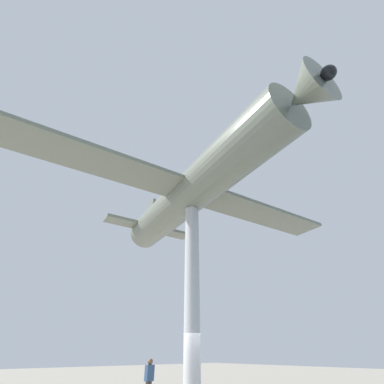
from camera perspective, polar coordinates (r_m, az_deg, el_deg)
name	(u,v)px	position (r m, az deg, el deg)	size (l,w,h in m)	color
support_pylon_central	(192,294)	(11.13, 0.00, -21.78)	(0.63, 0.63, 7.76)	#B7B7BC
suspended_airplane	(195,189)	(12.74, 0.62, 0.58)	(18.11, 14.10, 3.10)	slate
visitor_person	(149,377)	(14.48, -9.51, -35.48)	(0.42, 0.27, 1.65)	#4C4238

